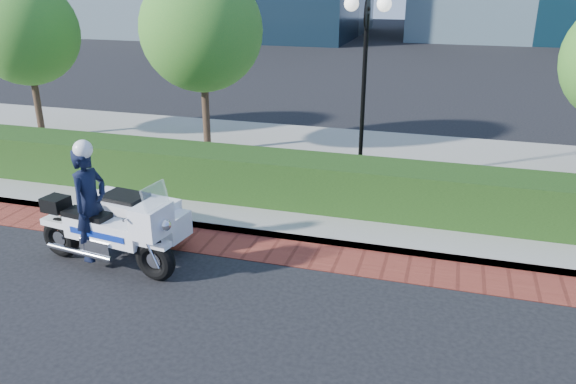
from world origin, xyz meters
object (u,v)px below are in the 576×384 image
(tree_a, at_px, (26,33))
(tree_b, at_px, (201,30))
(police_motorcycle, at_px, (114,217))
(lamppost, at_px, (365,63))

(tree_a, relative_size, tree_b, 0.94)
(tree_a, distance_m, police_motorcycle, 9.11)
(lamppost, relative_size, tree_a, 0.92)
(tree_b, relative_size, police_motorcycle, 1.73)
(lamppost, relative_size, tree_b, 0.86)
(lamppost, bearing_deg, police_motorcycle, -127.45)
(tree_a, bearing_deg, tree_b, 0.00)
(tree_a, xyz_separation_m, tree_b, (5.50, 0.00, 0.21))
(lamppost, height_order, tree_b, tree_b)
(tree_b, bearing_deg, lamppost, -16.11)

